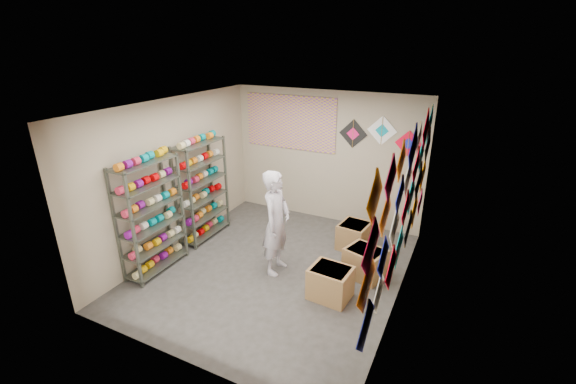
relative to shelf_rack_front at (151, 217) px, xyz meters
The scene contains 12 objects.
ground 2.19m from the shelf_rack_front, 25.53° to the left, with size 4.50×4.50×0.00m, color #34302D.
room_walls 2.09m from the shelf_rack_front, 25.53° to the left, with size 4.50×4.50×4.50m.
shelf_rack_front is the anchor object (origin of this frame).
shelf_rack_back 1.30m from the shelf_rack_front, 90.00° to the left, with size 0.40×1.10×1.90m, color #4C5147.
string_spools 0.66m from the shelf_rack_front, 90.00° to the left, with size 0.12×2.36×0.12m.
kite_wall_display 3.92m from the shelf_rack_front, 13.62° to the left, with size 0.06×4.29×2.09m.
back_wall_kites 4.29m from the shelf_rack_front, 47.62° to the left, with size 1.58×0.02×0.72m.
poster 3.40m from the shelf_rack_front, 72.35° to the left, with size 2.00×0.01×1.10m, color #88479A.
shopkeeper 2.01m from the shelf_rack_front, 24.66° to the left, with size 0.45×0.66×1.74m, color #BCB6B2.
carton_a 3.01m from the shelf_rack_front, 10.64° to the left, with size 0.59×0.49×0.49m, color olive.
carton_b 3.52m from the shelf_rack_front, 22.30° to the left, with size 0.59×0.49×0.49m, color olive.
carton_c 3.55m from the shelf_rack_front, 37.68° to the left, with size 0.50×0.55×0.48m, color olive.
Camera 1 is at (2.65, -4.88, 3.60)m, focal length 24.00 mm.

